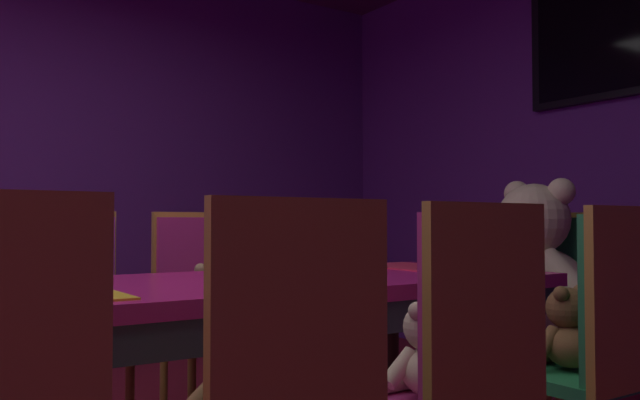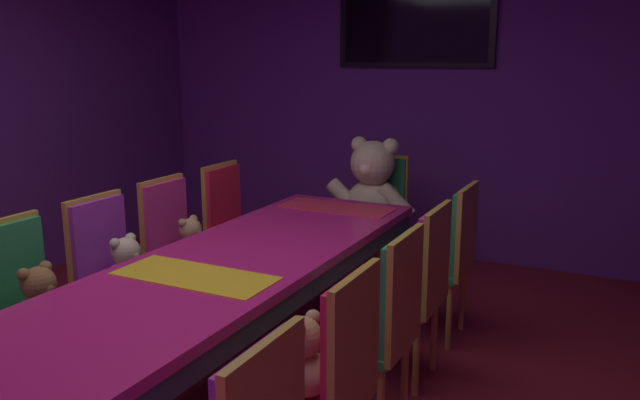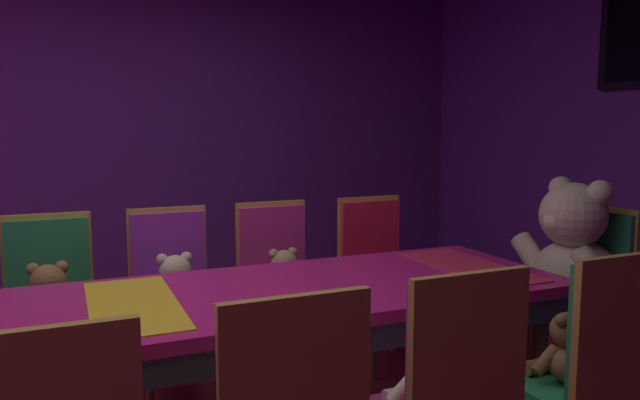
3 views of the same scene
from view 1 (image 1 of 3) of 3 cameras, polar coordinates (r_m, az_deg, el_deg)
name	(u,v)px [view 1 (image 1 of 3)]	position (r m, az deg, el deg)	size (l,w,h in m)	color
banquet_table	(41,319)	(2.07, -23.13, -9.55)	(0.90, 3.63, 0.75)	#C61E72
chair_left_3	(70,304)	(2.93, -20.93, -8.51)	(0.42, 0.41, 0.98)	purple
teddy_left_3	(79,309)	(2.78, -20.24, -8.87)	(0.26, 0.34, 0.32)	beige
chair_left_4	(200,295)	(3.12, -10.40, -8.19)	(0.42, 0.41, 0.98)	#CC338C
teddy_left_4	(213,301)	(2.99, -9.27, -8.70)	(0.24, 0.31, 0.29)	tan
chair_left_5	(313,288)	(3.41, -0.57, -7.69)	(0.42, 0.41, 0.98)	red
chair_right_3	(282,387)	(1.40, -3.31, -15.98)	(0.42, 0.41, 0.98)	#268C4C
teddy_right_3	(249,377)	(1.53, -6.20, -15.10)	(0.25, 0.32, 0.30)	olive
chair_right_4	(465,355)	(1.75, 12.50, -13.08)	(0.42, 0.41, 0.98)	#CC338C
teddy_right_4	(426,356)	(1.86, 9.23, -13.26)	(0.22, 0.28, 0.26)	beige
chair_right_5	(607,333)	(2.23, 23.73, -10.55)	(0.42, 0.41, 0.98)	#268C4C
teddy_right_5	(566,333)	(2.31, 20.68, -10.81)	(0.22, 0.29, 0.27)	brown
throne_chair	(556,292)	(3.42, 19.87, -7.55)	(0.41, 0.42, 0.98)	#268C4C
king_teddy_bear	(533,262)	(3.28, 18.06, -5.15)	(0.72, 0.56, 0.68)	beige
wall_tv	(636,24)	(4.19, 25.84, 13.66)	(1.37, 0.06, 0.80)	black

